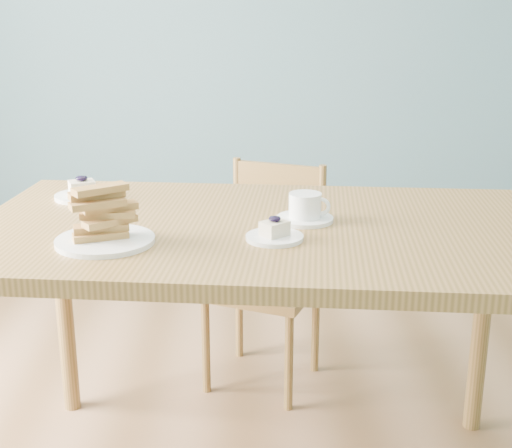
# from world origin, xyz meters

# --- Properties ---
(room) EXTENTS (5.01, 5.01, 2.71)m
(room) POSITION_xyz_m (0.00, 0.00, 1.35)
(room) COLOR #9E6F49
(room) RESTS_ON ground
(dining_table) EXTENTS (1.64, 1.05, 0.83)m
(dining_table) POSITION_xyz_m (-0.16, -0.09, 0.75)
(dining_table) COLOR olive
(dining_table) RESTS_ON ground
(dining_chair) EXTENTS (0.49, 0.48, 0.83)m
(dining_chair) POSITION_xyz_m (-0.11, 0.57, 0.43)
(dining_chair) COLOR olive
(dining_chair) RESTS_ON ground
(cheesecake_plate_near) EXTENTS (0.15, 0.15, 0.06)m
(cheesecake_plate_near) POSITION_xyz_m (-0.12, -0.22, 0.85)
(cheesecake_plate_near) COLOR white
(cheesecake_plate_near) RESTS_ON dining_table
(cheesecake_plate_far) EXTENTS (0.17, 0.17, 0.07)m
(cheesecake_plate_far) POSITION_xyz_m (-0.69, 0.19, 0.85)
(cheesecake_plate_far) COLOR white
(cheesecake_plate_far) RESTS_ON dining_table
(coffee_cup) EXTENTS (0.16, 0.16, 0.08)m
(coffee_cup) POSITION_xyz_m (-0.03, -0.06, 0.86)
(coffee_cup) COLOR white
(coffee_cup) RESTS_ON dining_table
(biscotti_plate) EXTENTS (0.25, 0.25, 0.15)m
(biscotti_plate) POSITION_xyz_m (-0.54, -0.24, 0.88)
(biscotti_plate) COLOR white
(biscotti_plate) RESTS_ON dining_table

